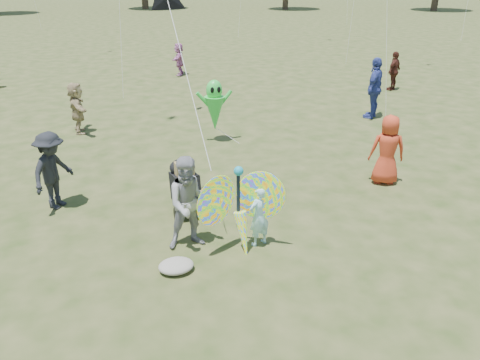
# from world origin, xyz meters

# --- Properties ---
(ground) EXTENTS (160.00, 160.00, 0.00)m
(ground) POSITION_xyz_m (0.00, 0.00, 0.00)
(ground) COLOR #51592B
(ground) RESTS_ON ground
(child_girl) EXTENTS (0.49, 0.41, 1.14)m
(child_girl) POSITION_xyz_m (0.04, 1.09, 0.57)
(child_girl) COLOR #A9E5F0
(child_girl) RESTS_ON ground
(adult_man) EXTENTS (0.84, 0.66, 1.67)m
(adult_man) POSITION_xyz_m (-1.12, 1.35, 0.84)
(adult_man) COLOR gray
(adult_man) RESTS_ON ground
(grey_bag) EXTENTS (0.57, 0.47, 0.18)m
(grey_bag) POSITION_xyz_m (-1.49, 0.66, 0.09)
(grey_bag) COLOR gray
(grey_bag) RESTS_ON ground
(crowd_a) EXTENTS (0.90, 0.73, 1.58)m
(crowd_a) POSITION_xyz_m (3.56, 2.90, 0.79)
(crowd_a) COLOR #BB381D
(crowd_a) RESTS_ON ground
(crowd_b) EXTENTS (1.07, 1.19, 1.60)m
(crowd_b) POSITION_xyz_m (-3.54, 3.51, 0.80)
(crowd_b) COLOR black
(crowd_b) RESTS_ON ground
(crowd_c) EXTENTS (1.15, 1.13, 1.95)m
(crowd_c) POSITION_xyz_m (5.85, 7.59, 0.97)
(crowd_c) COLOR #344290
(crowd_c) RESTS_ON ground
(crowd_d) EXTENTS (0.61, 1.44, 1.50)m
(crowd_d) POSITION_xyz_m (-3.33, 8.38, 0.75)
(crowd_d) COLOR tan
(crowd_d) RESTS_ON ground
(crowd_h) EXTENTS (0.95, 0.80, 1.52)m
(crowd_h) POSITION_xyz_m (8.56, 10.83, 0.76)
(crowd_h) COLOR #492018
(crowd_h) RESTS_ON ground
(crowd_j) EXTENTS (0.79, 1.39, 1.43)m
(crowd_j) POSITION_xyz_m (0.70, 15.90, 0.71)
(crowd_j) COLOR #BA6AA4
(crowd_j) RESTS_ON ground
(jogging_stroller) EXTENTS (0.56, 1.08, 1.09)m
(jogging_stroller) POSITION_xyz_m (-1.03, 2.65, 0.61)
(jogging_stroller) COLOR black
(jogging_stroller) RESTS_ON ground
(butterfly_kite) EXTENTS (1.74, 0.75, 1.75)m
(butterfly_kite) POSITION_xyz_m (-0.32, 1.02, 0.78)
(butterfly_kite) COLOR orange
(butterfly_kite) RESTS_ON ground
(alien_kite) EXTENTS (1.12, 0.69, 1.74)m
(alien_kite) POSITION_xyz_m (0.42, 6.65, 0.97)
(alien_kite) COLOR green
(alien_kite) RESTS_ON ground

